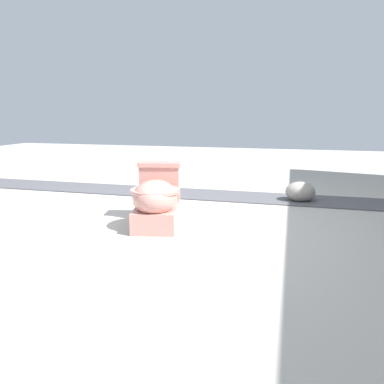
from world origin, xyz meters
TOP-DOWN VIEW (x-y plane):
  - ground_plane at (0.00, 0.00)m, footprint 14.00×14.00m
  - gravel_strip at (-1.12, 0.50)m, footprint 0.56×8.00m
  - toilet at (0.12, -0.06)m, footprint 0.69×0.49m
  - boulder_near at (-1.07, 1.11)m, footprint 0.30×0.34m

SIDE VIEW (x-z plane):
  - ground_plane at x=0.00m, z-range 0.00..0.00m
  - gravel_strip at x=-1.12m, z-range 0.00..0.01m
  - boulder_near at x=-1.07m, z-range 0.00..0.21m
  - toilet at x=0.12m, z-range -0.04..0.48m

